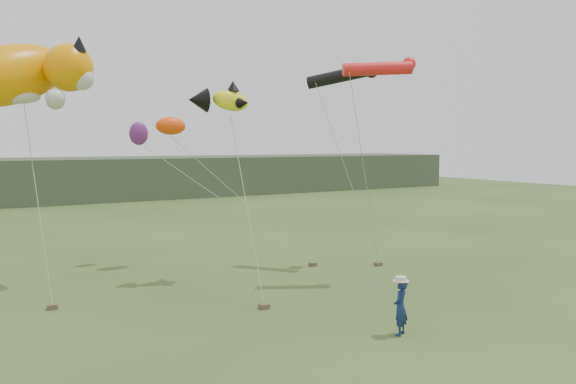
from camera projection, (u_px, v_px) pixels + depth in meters
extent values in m
plane|color=#385123|center=(314.00, 335.00, 15.97)|extent=(120.00, 120.00, 0.00)
cube|color=#2D3D28|center=(59.00, 179.00, 54.33)|extent=(90.00, 12.00, 4.00)
imported|color=navy|center=(400.00, 307.00, 15.89)|extent=(0.70, 0.63, 1.60)
cube|color=brown|center=(52.00, 307.00, 18.41)|extent=(0.31, 0.25, 0.16)
cube|color=brown|center=(264.00, 306.00, 18.47)|extent=(0.31, 0.25, 0.16)
cube|color=brown|center=(378.00, 264.00, 24.96)|extent=(0.31, 0.25, 0.16)
cube|color=brown|center=(313.00, 264.00, 24.91)|extent=(0.31, 0.25, 0.16)
ellipsoid|color=orange|center=(8.00, 75.00, 21.19)|extent=(5.71, 3.93, 3.53)
sphere|color=orange|center=(69.00, 68.00, 21.33)|extent=(1.81, 1.81, 1.81)
cone|color=black|center=(79.00, 43.00, 20.98)|extent=(0.56, 0.69, 0.68)
cone|color=black|center=(79.00, 48.00, 21.94)|extent=(0.56, 0.65, 0.64)
sphere|color=silver|center=(82.00, 78.00, 21.31)|extent=(0.91, 0.91, 0.91)
ellipsoid|color=silver|center=(16.00, 96.00, 21.11)|extent=(1.77, 0.89, 0.55)
sphere|color=silver|center=(55.00, 98.00, 20.61)|extent=(0.70, 0.70, 0.70)
sphere|color=silver|center=(55.00, 101.00, 21.92)|extent=(0.70, 0.70, 0.70)
ellipsoid|color=#FFF519|center=(231.00, 101.00, 22.15)|extent=(1.63, 0.78, 1.01)
cone|color=black|center=(198.00, 100.00, 21.77)|extent=(0.83, 1.01, 0.95)
cone|color=black|center=(233.00, 86.00, 22.15)|extent=(0.53, 0.53, 0.42)
cone|color=black|center=(244.00, 103.00, 21.87)|extent=(0.56, 0.59, 0.42)
cone|color=black|center=(232.00, 105.00, 22.77)|extent=(0.56, 0.59, 0.42)
cylinder|color=black|center=(341.00, 76.00, 24.80)|extent=(2.44, 2.66, 1.07)
sphere|color=black|center=(372.00, 71.00, 25.06)|extent=(0.60, 0.60, 0.60)
cylinder|color=red|center=(377.00, 69.00, 21.69)|extent=(2.65, 1.66, 0.62)
sphere|color=red|center=(409.00, 64.00, 21.92)|extent=(0.54, 0.54, 0.54)
ellipsoid|color=#FB480B|center=(171.00, 126.00, 24.77)|extent=(1.36, 0.79, 0.79)
ellipsoid|color=#682574|center=(139.00, 133.00, 25.31)|extent=(0.87, 0.58, 1.06)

